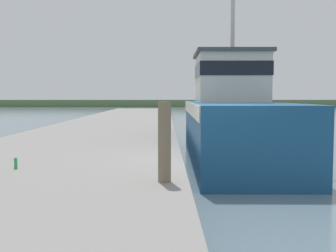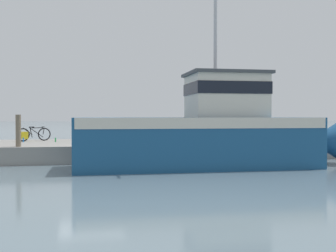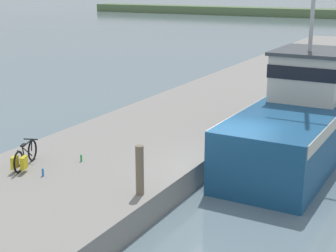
{
  "view_description": "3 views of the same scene",
  "coord_description": "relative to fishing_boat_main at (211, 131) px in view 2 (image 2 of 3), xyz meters",
  "views": [
    {
      "loc": [
        -1.24,
        -9.79,
        2.16
      ],
      "look_at": [
        -1.18,
        0.45,
        1.44
      ],
      "focal_mm": 45.0,
      "sensor_mm": 36.0,
      "label": 1
    },
    {
      "loc": [
        16.94,
        -0.25,
        2.01
      ],
      "look_at": [
        0.1,
        3.1,
        1.61
      ],
      "focal_mm": 45.0,
      "sensor_mm": 36.0,
      "label": 2
    },
    {
      "loc": [
        5.3,
        -13.52,
        6.12
      ],
      "look_at": [
        -2.66,
        1.19,
        1.39
      ],
      "focal_mm": 55.0,
      "sensor_mm": 36.0,
      "label": 3
    }
  ],
  "objects": [
    {
      "name": "ground_plane",
      "position": [
        -1.06,
        -4.64,
        -1.43
      ],
      "size": [
        320.0,
        320.0,
        0.0
      ],
      "primitive_type": "plane",
      "color": "slate"
    },
    {
      "name": "bicycle_touring",
      "position": [
        -6.34,
        -7.57,
        -0.34
      ],
      "size": [
        0.8,
        1.63,
        0.73
      ],
      "rotation": [
        0.0,
        0.0,
        0.37
      ],
      "color": "black",
      "rests_on": "dock_pier"
    },
    {
      "name": "mooring_post",
      "position": [
        -2.32,
        -7.57,
        -0.01
      ],
      "size": [
        0.21,
        0.21,
        1.33
      ],
      "primitive_type": "cylinder",
      "color": "#756651",
      "rests_on": "dock_pier"
    },
    {
      "name": "water_bottle_by_bike",
      "position": [
        -5.42,
        -7.8,
        -0.56
      ],
      "size": [
        0.06,
        0.06,
        0.23
      ],
      "primitive_type": "cylinder",
      "color": "blue",
      "rests_on": "dock_pier"
    },
    {
      "name": "dock_pier",
      "position": [
        -4.95,
        -4.64,
        -1.05
      ],
      "size": [
        6.06,
        80.0,
        0.75
      ],
      "primitive_type": "cube",
      "color": "gray",
      "rests_on": "ground_plane"
    },
    {
      "name": "fishing_boat_main",
      "position": [
        0.0,
        0.0,
        0.0
      ],
      "size": [
        3.1,
        11.15,
        10.59
      ],
      "rotation": [
        0.0,
        0.0,
        -0.01
      ],
      "color": "navy",
      "rests_on": "ground_plane"
    },
    {
      "name": "water_bottle_on_curb",
      "position": [
        -5.23,
        -6.28,
        -0.57
      ],
      "size": [
        0.06,
        0.06,
        0.21
      ],
      "primitive_type": "cylinder",
      "color": "green",
      "rests_on": "dock_pier"
    }
  ]
}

